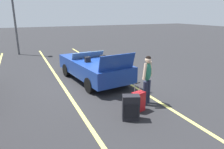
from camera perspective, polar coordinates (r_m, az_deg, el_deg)
ground_plane at (r=9.52m, az=-5.01°, el=-1.58°), size 80.00×80.00×0.00m
lot_line_near at (r=9.98m, az=1.77°, el=-0.66°), size 18.00×0.12×0.01m
lot_line_mid at (r=9.18m, az=-13.58°, el=-2.70°), size 18.00×0.12×0.01m
convertible_car at (r=9.53m, az=-5.64°, el=2.13°), size 4.33×2.28×1.53m
suitcase_large_black at (r=6.00m, az=5.17°, el=-9.04°), size 0.44×0.55×0.74m
suitcase_medium_bright at (r=6.55m, az=7.24°, el=-7.35°), size 0.33×0.45×0.91m
traveler_person at (r=6.86m, az=9.66°, el=-0.84°), size 0.37×0.57×1.65m
parking_lamp_post at (r=16.61m, az=-25.43°, el=15.83°), size 0.50×0.24×5.53m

